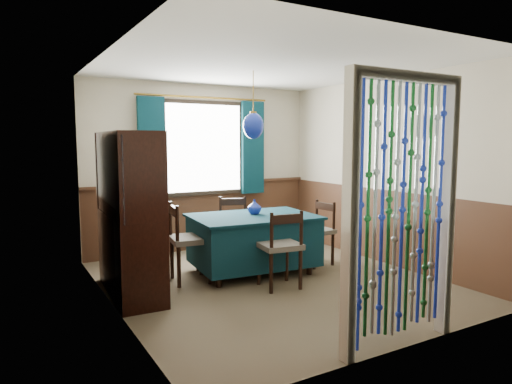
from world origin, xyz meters
TOP-DOWN VIEW (x-y plane):
  - floor at (0.00, 0.00)m, footprint 4.00×4.00m
  - ceiling at (0.00, 0.00)m, footprint 4.00×4.00m
  - wall_back at (0.00, 2.00)m, footprint 3.60×0.00m
  - wall_front at (0.00, -2.00)m, footprint 3.60×0.00m
  - wall_left at (-1.80, 0.00)m, footprint 0.00×4.00m
  - wall_right at (1.80, 0.00)m, footprint 0.00×4.00m
  - wainscot_back at (0.00, 1.99)m, footprint 3.60×0.00m
  - wainscot_front at (0.00, -1.99)m, footprint 3.60×0.00m
  - wainscot_left at (-1.79, 0.00)m, footprint 0.00×4.00m
  - wainscot_right at (1.79, 0.00)m, footprint 0.00×4.00m
  - window at (0.00, 1.95)m, footprint 1.32×0.12m
  - doorway at (0.00, -1.94)m, footprint 1.16×0.12m
  - dining_table at (0.01, 0.45)m, footprint 1.61×1.18m
  - chair_near at (-0.03, -0.23)m, footprint 0.49×0.47m
  - chair_far at (0.10, 1.16)m, footprint 0.56×0.55m
  - chair_left at (-0.84, 0.52)m, footprint 0.50×0.52m
  - chair_right at (0.95, 0.37)m, footprint 0.43×0.45m
  - sideboard at (-1.55, 0.42)m, footprint 0.52×1.36m
  - pendant_lamp at (0.01, 0.45)m, footprint 0.26×0.26m
  - vase_table at (0.08, 0.54)m, footprint 0.17×0.17m
  - bowl_shelf at (-1.49, 0.10)m, footprint 0.23×0.23m
  - vase_sideboard at (-1.49, 0.78)m, footprint 0.21×0.21m

SIDE VIEW (x-z plane):
  - floor at x=0.00m, z-range 0.00..0.00m
  - dining_table at x=0.01m, z-range 0.06..0.79m
  - chair_right at x=0.95m, z-range 0.03..0.88m
  - chair_far at x=0.10m, z-range 0.03..0.90m
  - chair_near at x=-0.03m, z-range 0.03..0.92m
  - chair_left at x=-0.84m, z-range 0.03..0.97m
  - wainscot_back at x=0.00m, z-range -1.30..2.30m
  - wainscot_front at x=0.00m, z-range -1.30..2.30m
  - wainscot_left at x=-1.79m, z-range -1.50..2.50m
  - wainscot_right at x=1.79m, z-range -1.50..2.50m
  - sideboard at x=-1.55m, z-range -0.27..1.48m
  - vase_table at x=0.08m, z-range 0.73..0.90m
  - vase_sideboard at x=-1.49m, z-range 0.87..1.05m
  - doorway at x=0.00m, z-range -0.04..2.14m
  - bowl_shelf at x=-1.49m, z-range 1.20..1.25m
  - wall_back at x=0.00m, z-range -0.55..3.05m
  - wall_front at x=0.00m, z-range -0.55..3.05m
  - wall_left at x=-1.80m, z-range -0.75..3.25m
  - wall_right at x=1.80m, z-range -0.75..3.25m
  - window at x=0.00m, z-range 0.84..2.26m
  - pendant_lamp at x=0.01m, z-range 1.43..2.25m
  - ceiling at x=0.00m, z-range 2.50..2.50m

